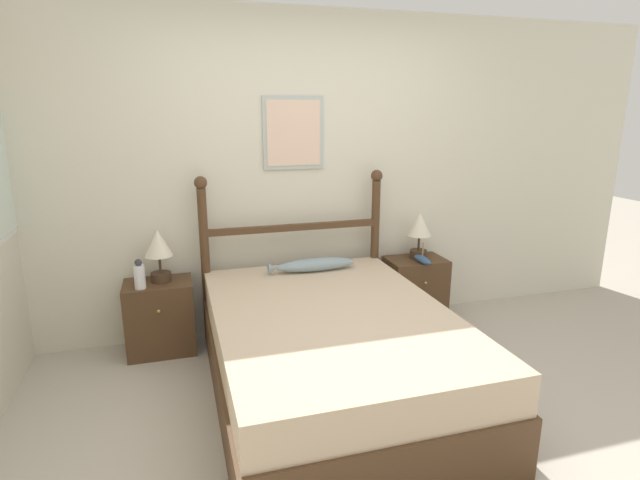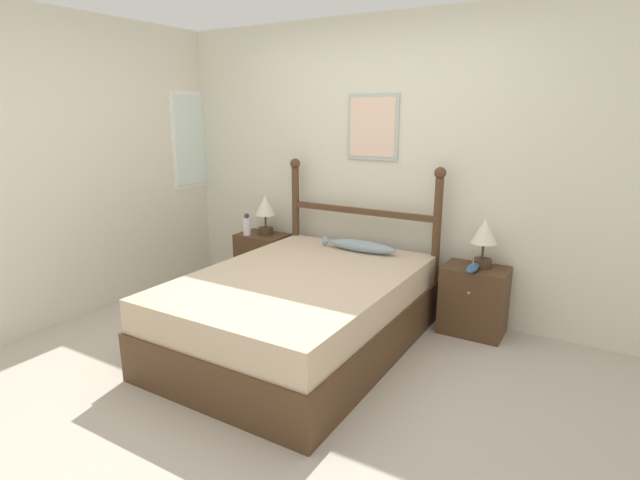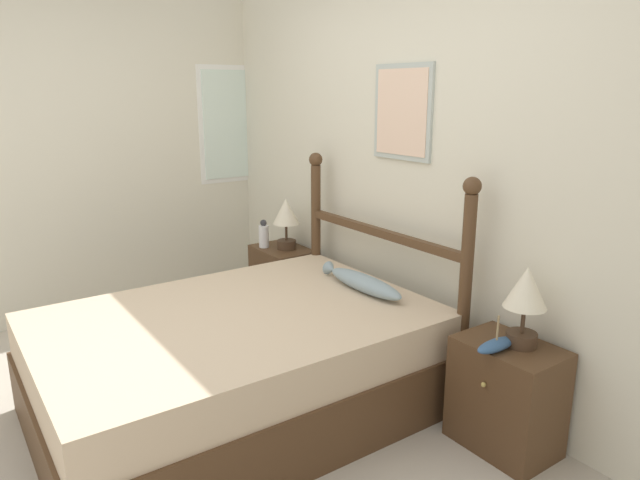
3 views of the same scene
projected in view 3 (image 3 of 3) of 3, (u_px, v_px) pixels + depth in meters
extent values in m
plane|color=#B7AD9E|center=(149.00, 455.00, 2.81)|extent=(16.00, 16.00, 0.00)
cube|color=beige|center=(414.00, 170.00, 3.45)|extent=(6.40, 0.06, 2.55)
cube|color=#ADB7B2|center=(403.00, 112.00, 3.40)|extent=(0.48, 0.02, 0.56)
cube|color=beige|center=(401.00, 112.00, 3.39)|extent=(0.42, 0.01, 0.50)
cube|color=beige|center=(38.00, 156.00, 4.17)|extent=(0.06, 6.40, 2.55)
cube|color=white|center=(241.00, 124.00, 5.02)|extent=(0.01, 0.80, 1.00)
cube|color=silver|center=(242.00, 124.00, 5.01)|extent=(0.01, 0.72, 0.92)
cube|color=#4C331E|center=(239.00, 382.00, 3.17)|extent=(1.47, 2.08, 0.35)
cube|color=#CCB293|center=(237.00, 334.00, 3.10)|extent=(1.43, 2.04, 0.23)
cylinder|color=#4C331E|center=(316.00, 249.00, 4.17)|extent=(0.07, 0.07, 1.23)
sphere|color=#4C331E|center=(316.00, 159.00, 4.00)|extent=(0.10, 0.10, 0.10)
cylinder|color=#4C331E|center=(464.00, 307.00, 3.06)|extent=(0.07, 0.07, 1.23)
sphere|color=#4C331E|center=(472.00, 186.00, 2.89)|extent=(0.10, 0.10, 0.10)
cube|color=#4C331E|center=(380.00, 232.00, 3.55)|extent=(1.40, 0.05, 0.05)
cube|color=#4C331E|center=(283.00, 282.00, 4.50)|extent=(0.49, 0.34, 0.55)
sphere|color=tan|center=(262.00, 271.00, 4.37)|extent=(0.02, 0.02, 0.02)
cube|color=#4C331E|center=(506.00, 396.00, 2.82)|extent=(0.49, 0.34, 0.55)
sphere|color=tan|center=(483.00, 385.00, 2.69)|extent=(0.02, 0.02, 0.02)
cylinder|color=#422D1E|center=(286.00, 244.00, 4.41)|extent=(0.15, 0.15, 0.07)
cylinder|color=#422D1E|center=(286.00, 232.00, 4.39)|extent=(0.02, 0.02, 0.13)
cone|color=beige|center=(286.00, 211.00, 4.35)|extent=(0.20, 0.20, 0.20)
cylinder|color=#422D1E|center=(521.00, 339.00, 2.73)|extent=(0.15, 0.15, 0.07)
cylinder|color=#422D1E|center=(523.00, 320.00, 2.71)|extent=(0.02, 0.02, 0.13)
cone|color=beige|center=(526.00, 287.00, 2.67)|extent=(0.20, 0.20, 0.20)
cylinder|color=white|center=(264.00, 236.00, 4.44)|extent=(0.08, 0.08, 0.17)
sphere|color=#333338|center=(263.00, 223.00, 4.42)|extent=(0.05, 0.05, 0.05)
ellipsoid|color=#335684|center=(496.00, 345.00, 2.69)|extent=(0.08, 0.25, 0.05)
cylinder|color=#997F56|center=(498.00, 328.00, 2.66)|extent=(0.01, 0.01, 0.12)
ellipsoid|color=#8499A3|center=(365.00, 283.00, 3.40)|extent=(0.63, 0.14, 0.10)
cone|color=#8499A3|center=(331.00, 269.00, 3.67)|extent=(0.06, 0.09, 0.09)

